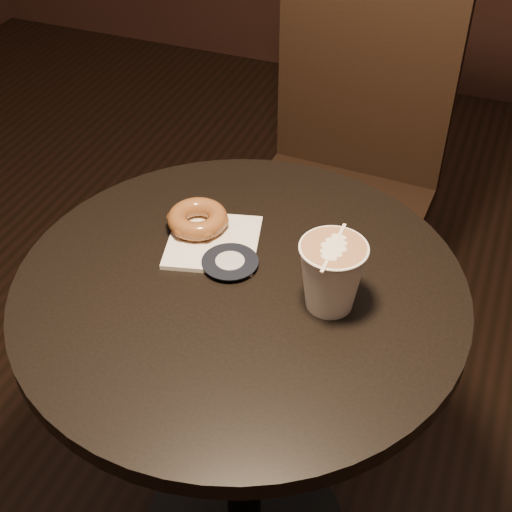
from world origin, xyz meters
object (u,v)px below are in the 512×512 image
latte_cup (331,276)px  cafe_table (241,369)px  doughnut (198,219)px  pastry_bag (213,242)px  chair (348,152)px

latte_cup → cafe_table: bearing=-177.6°
cafe_table → latte_cup: size_ratio=6.83×
doughnut → latte_cup: (0.25, -0.09, 0.03)m
cafe_table → latte_cup: latte_cup is taller
cafe_table → pastry_bag: (-0.08, 0.07, 0.20)m
pastry_bag → doughnut: 0.05m
cafe_table → pastry_bag: pastry_bag is taller
chair → doughnut: bearing=-98.2°
cafe_table → chair: chair is taller
cafe_table → doughnut: 0.27m
cafe_table → pastry_bag: 0.23m
chair → pastry_bag: 0.63m
cafe_table → chair: bearing=90.4°
chair → latte_cup: bearing=-75.3°
chair → doughnut: size_ratio=10.51×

